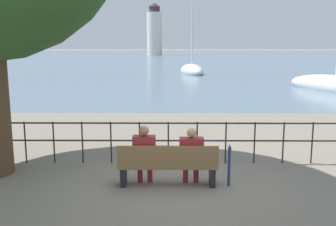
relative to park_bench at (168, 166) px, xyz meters
name	(u,v)px	position (x,y,z in m)	size (l,w,h in m)	color
ground_plane	(168,185)	(0.00, 0.07, -0.44)	(1000.00, 1000.00, 0.00)	gray
harbor_water	(171,54)	(0.00, 158.81, -0.44)	(600.00, 300.00, 0.01)	slate
park_bench	(168,166)	(0.00, 0.00, 0.00)	(2.07, 0.45, 0.90)	brown
seated_person_left	(144,153)	(-0.49, 0.08, 0.26)	(0.47, 0.35, 1.28)	maroon
seated_person_right	(191,154)	(0.49, 0.08, 0.24)	(0.50, 0.35, 1.23)	maroon
promenade_railing	(168,136)	(0.00, 1.57, 0.25)	(14.33, 0.04, 1.05)	black
closed_umbrella	(229,163)	(1.28, 0.01, 0.06)	(0.09, 0.09, 0.90)	navy
sailboat_0	(335,86)	(11.01, 17.39, -0.11)	(4.82, 8.15, 9.08)	white
sailboat_1	(192,71)	(2.35, 33.64, -0.11)	(3.18, 6.73, 8.15)	white
harbor_lighthouse	(155,31)	(-5.68, 126.81, 7.95)	(5.35, 5.35, 18.05)	silver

